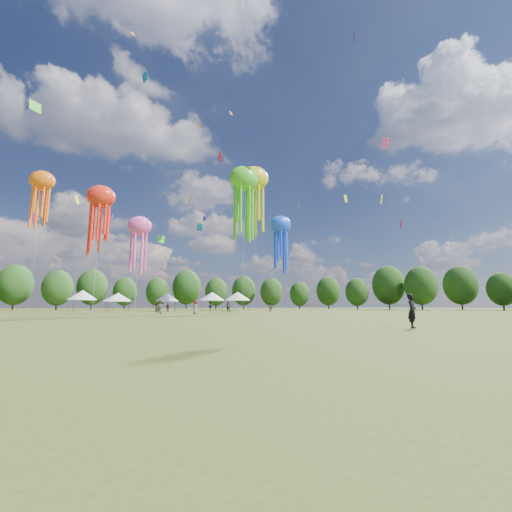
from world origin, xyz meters
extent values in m
plane|color=#384416|center=(0.00, 0.00, 0.00)|extent=(300.00, 300.00, 0.00)
imported|color=black|center=(7.72, -0.76, 0.91)|extent=(0.79, 0.78, 1.83)
imported|color=gray|center=(-4.80, 32.79, 0.93)|extent=(1.13, 1.04, 1.86)
imported|color=gray|center=(-5.06, 54.35, 0.89)|extent=(0.82, 1.01, 1.79)
imported|color=gray|center=(16.52, 46.75, 0.83)|extent=(0.80, 0.93, 1.67)
imported|color=gray|center=(6.15, 56.11, 0.95)|extent=(1.38, 1.02, 1.90)
imported|color=gray|center=(-3.09, 48.79, 0.81)|extent=(1.03, 0.65, 1.63)
imported|color=gray|center=(8.25, 47.66, 0.95)|extent=(1.76, 0.57, 1.89)
imported|color=gray|center=(-4.43, 48.60, 0.82)|extent=(0.48, 0.65, 1.64)
imported|color=gray|center=(0.07, 32.38, 0.96)|extent=(0.95, 1.10, 1.91)
cylinder|color=#47474C|center=(-20.80, 53.99, 1.10)|extent=(0.08, 0.08, 2.19)
cylinder|color=#47474C|center=(-20.80, 57.73, 1.10)|extent=(0.08, 0.08, 2.19)
cylinder|color=#47474C|center=(-17.06, 53.99, 1.10)|extent=(0.08, 0.08, 2.19)
cylinder|color=#47474C|center=(-17.06, 57.73, 1.10)|extent=(0.08, 0.08, 2.19)
cube|color=white|center=(-18.93, 55.86, 2.24)|extent=(4.14, 4.14, 0.10)
cone|color=white|center=(-18.93, 55.86, 3.23)|extent=(5.38, 5.38, 1.88)
cylinder|color=#47474C|center=(-14.08, 50.69, 0.94)|extent=(0.08, 0.08, 1.88)
cylinder|color=#47474C|center=(-14.08, 54.42, 0.94)|extent=(0.08, 0.08, 1.88)
cylinder|color=#47474C|center=(-10.35, 50.69, 0.94)|extent=(0.08, 0.08, 1.88)
cylinder|color=#47474C|center=(-10.35, 54.42, 0.94)|extent=(0.08, 0.08, 1.88)
cube|color=white|center=(-12.22, 52.55, 1.93)|extent=(4.13, 4.13, 0.10)
cone|color=white|center=(-12.22, 52.55, 2.78)|extent=(5.37, 5.37, 1.61)
cylinder|color=#47474C|center=(-4.58, 53.13, 0.98)|extent=(0.08, 0.08, 1.95)
cylinder|color=#47474C|center=(-4.58, 56.26, 0.98)|extent=(0.08, 0.08, 1.95)
cylinder|color=#47474C|center=(-1.45, 53.13, 0.98)|extent=(0.08, 0.08, 1.95)
cylinder|color=#47474C|center=(-1.45, 56.26, 0.98)|extent=(0.08, 0.08, 1.95)
cube|color=white|center=(-3.02, 54.70, 2.00)|extent=(3.54, 3.54, 0.10)
cone|color=white|center=(-3.02, 54.70, 2.89)|extent=(4.60, 4.60, 1.67)
cylinder|color=#47474C|center=(4.90, 56.72, 1.11)|extent=(0.08, 0.08, 2.22)
cylinder|color=#47474C|center=(4.90, 60.71, 1.11)|extent=(0.08, 0.08, 2.22)
cylinder|color=#47474C|center=(8.89, 56.72, 1.11)|extent=(0.08, 0.08, 2.22)
cylinder|color=#47474C|center=(8.89, 60.71, 1.11)|extent=(0.08, 0.08, 2.22)
cube|color=white|center=(6.90, 58.71, 2.27)|extent=(4.39, 4.39, 0.10)
cone|color=white|center=(6.90, 58.71, 3.27)|extent=(5.71, 5.71, 1.90)
cylinder|color=#47474C|center=(10.55, 55.68, 1.13)|extent=(0.08, 0.08, 2.26)
cylinder|color=#47474C|center=(10.55, 59.75, 1.13)|extent=(0.08, 0.08, 2.26)
cylinder|color=#47474C|center=(14.63, 55.68, 1.13)|extent=(0.08, 0.08, 2.26)
cylinder|color=#47474C|center=(14.63, 59.75, 1.13)|extent=(0.08, 0.08, 2.26)
cube|color=white|center=(12.59, 57.71, 2.31)|extent=(4.48, 4.48, 0.10)
cone|color=white|center=(12.59, 57.71, 3.33)|extent=(5.82, 5.82, 1.94)
ellipsoid|color=#FF2C16|center=(-14.55, 40.86, 18.68)|extent=(4.37, 3.06, 3.71)
cylinder|color=beige|center=(-14.55, 40.86, 9.34)|extent=(0.03, 0.03, 18.68)
ellipsoid|color=#4BD523|center=(9.43, 41.01, 24.63)|extent=(5.52, 3.86, 4.69)
cylinder|color=beige|center=(9.43, 41.01, 12.31)|extent=(0.03, 0.03, 24.63)
ellipsoid|color=blue|center=(16.09, 39.45, 15.92)|extent=(3.98, 2.79, 3.39)
cylinder|color=beige|center=(16.09, 39.45, 7.96)|extent=(0.03, 0.03, 15.92)
ellipsoid|color=orange|center=(-24.97, 47.13, 22.56)|extent=(4.04, 2.83, 3.43)
cylinder|color=beige|center=(-24.97, 47.13, 11.28)|extent=(0.03, 0.03, 22.56)
ellipsoid|color=#FA49AE|center=(-7.86, 30.03, 11.74)|extent=(3.06, 2.14, 2.60)
cylinder|color=beige|center=(-7.86, 30.03, 5.87)|extent=(0.03, 0.03, 11.74)
ellipsoid|color=yellow|center=(12.13, 42.78, 25.76)|extent=(5.41, 3.79, 4.60)
cylinder|color=beige|center=(12.13, 42.78, 12.88)|extent=(0.03, 0.03, 25.76)
cube|color=orange|center=(5.44, 34.62, 33.26)|extent=(0.65, 0.62, 0.80)
cube|color=yellow|center=(1.23, 57.25, 25.07)|extent=(0.23, 1.87, 2.31)
cube|color=#4BD523|center=(26.62, 54.16, 25.07)|extent=(0.28, 0.79, 0.91)
cube|color=#1685C0|center=(1.44, 40.55, 14.65)|extent=(0.95, 0.84, 1.38)
cube|color=#FA49AE|center=(20.45, 15.59, 20.68)|extent=(1.22, 0.66, 1.35)
cube|color=#5F2ECD|center=(26.39, 28.96, 48.27)|extent=(0.92, 1.33, 1.95)
cube|color=orange|center=(-12.07, 47.40, 54.99)|extent=(1.12, 0.61, 1.13)
cube|color=yellow|center=(31.05, 30.09, 19.26)|extent=(1.07, 1.37, 1.86)
cube|color=#4BD523|center=(-21.90, 31.84, 27.52)|extent=(1.48, 1.50, 1.83)
cube|color=#1685C0|center=(-8.89, 41.03, 41.44)|extent=(1.15, 1.77, 2.34)
cube|color=#FA49AE|center=(-16.58, 66.33, 21.32)|extent=(1.67, 1.50, 2.37)
cube|color=#FF2C16|center=(6.05, 47.53, 31.44)|extent=(0.40, 2.23, 2.50)
cube|color=yellow|center=(38.88, 52.99, 27.56)|extent=(1.56, 0.96, 2.14)
cube|color=blue|center=(14.35, 57.94, 22.43)|extent=(0.41, 1.28, 1.59)
cube|color=#1685C0|center=(26.94, 36.51, 23.45)|extent=(0.46, 0.72, 0.93)
cube|color=#FA49AE|center=(-27.51, 53.00, 17.58)|extent=(2.02, 0.56, 2.46)
cube|color=#5F2ECD|center=(3.11, 46.89, 17.98)|extent=(0.42, 1.16, 1.33)
cube|color=#FF2C16|center=(35.14, 30.44, 15.35)|extent=(0.93, 1.11, 1.63)
cube|color=orange|center=(3.15, 61.04, 45.26)|extent=(0.69, 0.18, 0.84)
cube|color=yellow|center=(-16.03, 31.97, 15.16)|extent=(0.43, 1.15, 1.36)
cube|color=#4BD523|center=(-4.66, 61.69, 16.28)|extent=(1.67, 0.77, 2.03)
cylinder|color=#38281C|center=(-40.68, 85.49, 1.71)|extent=(0.44, 0.44, 3.41)
ellipsoid|color=#214416|center=(-40.68, 85.49, 6.61)|extent=(8.53, 8.53, 10.66)
cylinder|color=#38281C|center=(-30.60, 85.02, 1.53)|extent=(0.44, 0.44, 3.07)
ellipsoid|color=#214416|center=(-30.60, 85.02, 5.94)|extent=(7.66, 7.66, 9.58)
cylinder|color=#38281C|center=(-23.51, 93.33, 1.72)|extent=(0.44, 0.44, 3.43)
ellipsoid|color=#214416|center=(-23.51, 93.33, 6.65)|extent=(8.58, 8.58, 10.73)
cylinder|color=#38281C|center=(-14.76, 98.96, 1.47)|extent=(0.44, 0.44, 2.95)
ellipsoid|color=#214416|center=(-14.76, 98.96, 5.71)|extent=(7.37, 7.37, 9.21)
cylinder|color=#38281C|center=(-4.70, 95.06, 1.45)|extent=(0.44, 0.44, 2.89)
ellipsoid|color=#214416|center=(-4.70, 95.06, 5.61)|extent=(7.23, 7.23, 9.04)
cylinder|color=#38281C|center=(4.91, 99.49, 1.92)|extent=(0.44, 0.44, 3.84)
ellipsoid|color=#214416|center=(4.91, 99.49, 7.44)|extent=(9.60, 9.60, 11.99)
cylinder|color=#38281C|center=(13.19, 88.44, 1.42)|extent=(0.44, 0.44, 2.84)
ellipsoid|color=#214416|center=(13.19, 88.44, 5.51)|extent=(7.11, 7.11, 8.89)
cylinder|color=#38281C|center=(22.93, 91.04, 1.58)|extent=(0.44, 0.44, 3.16)
ellipsoid|color=#214416|center=(22.93, 91.04, 6.13)|extent=(7.91, 7.91, 9.88)
cylinder|color=#38281C|center=(30.69, 85.29, 1.44)|extent=(0.44, 0.44, 2.88)
ellipsoid|color=#214416|center=(30.69, 85.29, 5.59)|extent=(7.21, 7.21, 9.01)
cylinder|color=#38281C|center=(41.52, 87.24, 1.31)|extent=(0.44, 0.44, 2.63)
ellipsoid|color=#214416|center=(41.52, 87.24, 5.09)|extent=(6.57, 6.57, 8.22)
cylinder|color=#38281C|center=(50.52, 83.73, 1.56)|extent=(0.44, 0.44, 3.13)
ellipsoid|color=#214416|center=(50.52, 83.73, 6.06)|extent=(7.81, 7.81, 9.77)
cylinder|color=#38281C|center=(53.64, 71.81, 1.36)|extent=(0.44, 0.44, 2.72)
ellipsoid|color=#214416|center=(53.64, 71.81, 5.27)|extent=(6.80, 6.80, 8.50)
cylinder|color=#38281C|center=(62.96, 68.92, 1.90)|extent=(0.44, 0.44, 3.81)
ellipsoid|color=#214416|center=(62.96, 68.92, 7.38)|extent=(9.52, 9.52, 11.90)
cylinder|color=#38281C|center=(66.57, 59.80, 1.76)|extent=(0.44, 0.44, 3.51)
ellipsoid|color=#214416|center=(66.57, 59.80, 6.80)|extent=(8.78, 8.78, 10.97)
cylinder|color=#38281C|center=(79.39, 58.26, 1.82)|extent=(0.44, 0.44, 3.64)
ellipsoid|color=#214416|center=(79.39, 58.26, 7.05)|extent=(9.10, 9.10, 11.37)
cylinder|color=#38281C|center=(83.40, 49.36, 1.44)|extent=(0.44, 0.44, 2.87)
ellipsoid|color=#214416|center=(83.40, 49.36, 5.57)|extent=(7.18, 7.18, 8.98)
camera|label=1|loc=(-5.54, -15.29, 1.20)|focal=22.98mm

